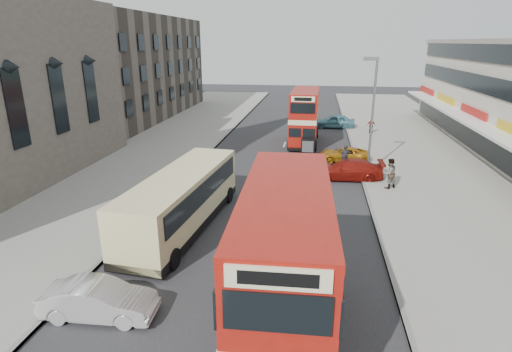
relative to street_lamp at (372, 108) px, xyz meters
The scene contains 18 objects.
ground 19.73m from the street_lamp, 109.92° to the right, with size 160.00×160.00×0.00m, color #28282B.
road_surface 8.33m from the street_lamp, 162.95° to the left, with size 12.00×90.00×0.01m, color #28282B.
pavement_right 7.50m from the street_lamp, 20.06° to the left, with size 12.00×90.00×0.15m, color gray.
pavement_left 19.22m from the street_lamp, behind, with size 12.00×90.00×0.15m, color gray.
kerb_left 13.62m from the street_lamp, behind, with size 0.20×90.00×0.16m, color gray.
kerb_right 5.13m from the street_lamp, 101.90° to the left, with size 0.20×90.00×0.16m, color gray.
brick_terrace 34.86m from the street_lamp, 144.96° to the left, with size 14.00×28.00×12.00m, color #66594C.
street_lamp is the anchor object (origin of this frame).
bus_main 18.77m from the street_lamp, 103.75° to the right, with size 2.77×9.10×5.00m.
bus_second 10.29m from the street_lamp, 118.48° to the left, with size 2.53×8.67×4.75m.
coach 14.91m from the street_lamp, 134.57° to the right, with size 3.48×10.30×2.68m.
car_left_front 21.15m from the street_lamp, 121.43° to the right, with size 1.37×3.94×1.30m, color beige.
car_right_a 4.53m from the street_lamp, 137.02° to the right, with size 1.94×4.77×1.38m, color maroon.
car_right_b 5.52m from the street_lamp, 113.73° to the left, with size 1.84×3.98×1.11m, color #B97512.
car_right_c 16.99m from the street_lamp, 95.98° to the left, with size 1.76×4.36×1.49m, color teal.
pedestrian_near 4.92m from the street_lamp, 71.88° to the right, with size 0.73×0.49×1.97m, color gray.
pedestrian_far 14.24m from the street_lamp, 82.28° to the left, with size 0.91×0.38×1.56m, color gray.
cyclist 4.39m from the street_lamp, behind, with size 0.67×1.69×2.01m.
Camera 1 is at (2.79, -10.67, 9.07)m, focal length 28.57 mm.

